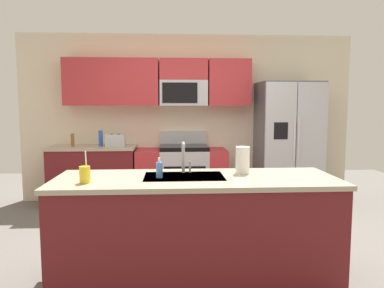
# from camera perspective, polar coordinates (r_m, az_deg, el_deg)

# --- Properties ---
(ground_plane) EXTENTS (9.00, 9.00, 0.00)m
(ground_plane) POSITION_cam_1_polar(r_m,az_deg,el_deg) (3.99, 0.79, -16.13)
(ground_plane) COLOR #66605B
(ground_plane) RESTS_ON ground
(kitchen_wall_unit) EXTENTS (5.20, 0.43, 2.60)m
(kitchen_wall_unit) POSITION_cam_1_polar(r_m,az_deg,el_deg) (5.76, -2.13, 5.74)
(kitchen_wall_unit) COLOR beige
(kitchen_wall_unit) RESTS_ON ground
(back_counter) EXTENTS (1.27, 0.63, 0.90)m
(back_counter) POSITION_cam_1_polar(r_m,az_deg,el_deg) (5.70, -15.11, -4.80)
(back_counter) COLOR maroon
(back_counter) RESTS_ON ground
(range_oven) EXTENTS (1.36, 0.61, 1.10)m
(range_oven) POSITION_cam_1_polar(r_m,az_deg,el_deg) (5.59, -1.64, -4.90)
(range_oven) COLOR #B7BABF
(range_oven) RESTS_ON ground
(refrigerator) EXTENTS (0.90, 0.76, 1.85)m
(refrigerator) POSITION_cam_1_polar(r_m,az_deg,el_deg) (5.72, 14.72, 0.05)
(refrigerator) COLOR #4C4F54
(refrigerator) RESTS_ON ground
(island_counter) EXTENTS (2.38, 0.83, 0.90)m
(island_counter) POSITION_cam_1_polar(r_m,az_deg,el_deg) (3.22, 0.61, -13.03)
(island_counter) COLOR maroon
(island_counter) RESTS_ON ground
(toaster) EXTENTS (0.28, 0.16, 0.18)m
(toaster) POSITION_cam_1_polar(r_m,az_deg,el_deg) (5.51, -11.86, 0.58)
(toaster) COLOR #B7BABF
(toaster) RESTS_ON back_counter
(pepper_mill) EXTENTS (0.05, 0.05, 0.19)m
(pepper_mill) POSITION_cam_1_polar(r_m,az_deg,el_deg) (5.69, -18.15, 0.60)
(pepper_mill) COLOR brown
(pepper_mill) RESTS_ON back_counter
(bottle_blue) EXTENTS (0.06, 0.06, 0.23)m
(bottle_blue) POSITION_cam_1_polar(r_m,az_deg,el_deg) (5.58, -14.06, 0.86)
(bottle_blue) COLOR blue
(bottle_blue) RESTS_ON back_counter
(sink_faucet) EXTENTS (0.08, 0.21, 0.28)m
(sink_faucet) POSITION_cam_1_polar(r_m,az_deg,el_deg) (3.26, -1.26, -1.67)
(sink_faucet) COLOR #B7BABF
(sink_faucet) RESTS_ON island_counter
(drink_cup_yellow) EXTENTS (0.08, 0.08, 0.25)m
(drink_cup_yellow) POSITION_cam_1_polar(r_m,az_deg,el_deg) (2.98, -16.39, -4.58)
(drink_cup_yellow) COLOR yellow
(drink_cup_yellow) RESTS_ON island_counter
(soap_dispenser) EXTENTS (0.06, 0.06, 0.17)m
(soap_dispenser) POSITION_cam_1_polar(r_m,az_deg,el_deg) (3.08, -5.12, -4.00)
(soap_dispenser) COLOR #4C8CD8
(soap_dispenser) RESTS_ON island_counter
(paper_towel_roll) EXTENTS (0.12, 0.12, 0.24)m
(paper_towel_roll) POSITION_cam_1_polar(r_m,az_deg,el_deg) (3.28, 7.90, -2.51)
(paper_towel_roll) COLOR white
(paper_towel_roll) RESTS_ON island_counter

